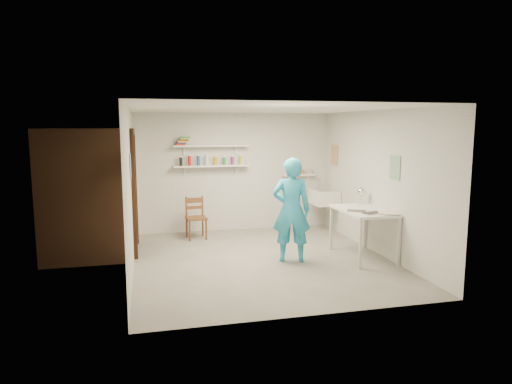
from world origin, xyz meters
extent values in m
cube|color=slate|center=(0.00, 0.00, -0.01)|extent=(4.00, 4.50, 0.02)
cube|color=silver|center=(0.00, 0.00, 2.41)|extent=(4.00, 4.50, 0.02)
cube|color=silver|center=(0.00, 2.26, 1.20)|extent=(4.00, 0.02, 2.40)
cube|color=silver|center=(0.00, -2.26, 1.20)|extent=(4.00, 0.02, 2.40)
cube|color=silver|center=(-2.01, 0.00, 1.20)|extent=(0.02, 4.50, 2.40)
cube|color=silver|center=(2.01, 0.00, 1.20)|extent=(0.02, 4.50, 2.40)
cube|color=black|center=(-1.99, 1.05, 1.00)|extent=(0.02, 0.90, 2.00)
cube|color=brown|center=(-2.70, 1.05, 1.05)|extent=(1.40, 1.50, 2.10)
cube|color=brown|center=(-1.97, 1.05, 2.05)|extent=(0.06, 1.05, 0.10)
cube|color=brown|center=(-1.97, 0.55, 1.00)|extent=(0.06, 0.10, 2.00)
cube|color=brown|center=(-1.97, 1.55, 1.00)|extent=(0.06, 0.10, 2.00)
cube|color=white|center=(-0.50, 2.13, 1.35)|extent=(1.50, 0.22, 0.03)
cube|color=white|center=(-0.50, 2.13, 1.75)|extent=(1.50, 0.22, 0.03)
cube|color=white|center=(1.35, 2.17, 1.12)|extent=(0.70, 0.14, 0.03)
cube|color=#334C7F|center=(-1.99, 0.05, 1.55)|extent=(0.01, 0.28, 0.36)
cube|color=#995933|center=(1.99, 1.80, 1.55)|extent=(0.01, 0.34, 0.42)
cube|color=#3F724C|center=(1.99, -0.55, 1.50)|extent=(0.01, 0.30, 0.38)
cube|color=white|center=(1.75, 1.70, 0.70)|extent=(0.48, 0.60, 0.30)
imported|color=#29A7D0|center=(0.43, -0.17, 0.83)|extent=(0.69, 0.55, 1.66)
cylinder|color=beige|center=(0.37, 0.04, 1.10)|extent=(0.30, 0.11, 0.30)
cube|color=brown|center=(-0.87, 1.65, 0.40)|extent=(0.41, 0.39, 0.80)
cube|color=silver|center=(1.64, -0.25, 0.40)|extent=(0.72, 1.20, 0.80)
sphere|color=silver|center=(1.84, 0.23, 1.02)|extent=(0.15, 0.15, 0.15)
cylinder|color=black|center=(-1.11, 2.13, 1.45)|extent=(0.06, 0.06, 0.17)
cylinder|color=red|center=(-0.94, 2.13, 1.45)|extent=(0.06, 0.06, 0.17)
cylinder|color=blue|center=(-0.76, 2.13, 1.45)|extent=(0.06, 0.06, 0.17)
cylinder|color=white|center=(-0.59, 2.13, 1.45)|extent=(0.06, 0.06, 0.17)
cylinder|color=orange|center=(-0.41, 2.13, 1.45)|extent=(0.06, 0.06, 0.17)
cylinder|color=#268C3F|center=(-0.24, 2.13, 1.45)|extent=(0.06, 0.06, 0.17)
cylinder|color=#8C268C|center=(-0.06, 2.13, 1.45)|extent=(0.06, 0.06, 0.17)
cylinder|color=gold|center=(0.11, 2.13, 1.45)|extent=(0.06, 0.06, 0.17)
cube|color=red|center=(-1.10, 2.13, 1.78)|extent=(0.18, 0.14, 0.03)
cube|color=#1933A5|center=(-1.08, 2.13, 1.81)|extent=(0.18, 0.14, 0.03)
cube|color=orange|center=(-1.06, 2.13, 1.83)|extent=(0.18, 0.14, 0.03)
cube|color=black|center=(-1.04, 2.13, 1.86)|extent=(0.18, 0.14, 0.03)
cube|color=yellow|center=(-1.02, 2.13, 1.89)|extent=(0.18, 0.14, 0.03)
cube|color=#338C4C|center=(-1.00, 2.13, 1.92)|extent=(0.18, 0.14, 0.03)
cylinder|color=silver|center=(1.14, 2.17, 1.18)|extent=(0.07, 0.07, 0.09)
cylinder|color=#335999|center=(1.28, 2.17, 1.18)|extent=(0.07, 0.07, 0.09)
cylinder|color=orange|center=(1.42, 2.17, 1.18)|extent=(0.07, 0.07, 0.09)
cylinder|color=#999999|center=(1.56, 2.17, 1.18)|extent=(0.07, 0.07, 0.09)
cube|color=silver|center=(1.64, -0.25, 0.80)|extent=(0.30, 0.22, 0.00)
cube|color=#4C4742|center=(1.64, -0.25, 0.80)|extent=(0.30, 0.22, 0.00)
cube|color=beige|center=(1.64, -0.25, 0.81)|extent=(0.30, 0.22, 0.00)
cube|color=#383330|center=(1.64, -0.25, 0.81)|extent=(0.30, 0.22, 0.00)
cube|color=silver|center=(1.64, -0.25, 0.82)|extent=(0.30, 0.22, 0.00)
camera|label=1|loc=(-1.76, -6.89, 2.14)|focal=32.00mm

